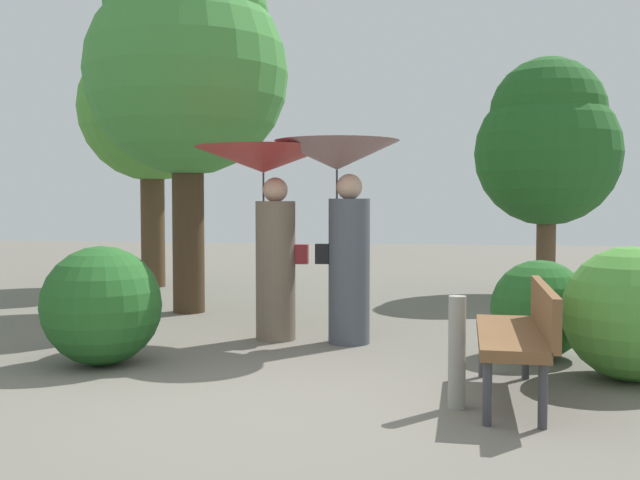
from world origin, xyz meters
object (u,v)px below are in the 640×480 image
object	(u,v)px
path_marker_post	(457,352)
tree_mid_left	(187,54)
tree_near_right	(548,141)
park_bench	(521,330)
tree_near_left	(151,94)
person_left	(268,195)
person_right	(341,197)

from	to	relation	value
path_marker_post	tree_mid_left	bearing A→B (deg)	129.33
tree_near_right	path_marker_post	world-z (taller)	tree_near_right
tree_mid_left	path_marker_post	world-z (taller)	tree_mid_left
park_bench	tree_mid_left	xyz separation A→B (m)	(-3.75, 3.72, 2.78)
tree_near_left	tree_mid_left	world-z (taller)	tree_mid_left
person_left	tree_near_right	xyz separation A→B (m)	(3.38, 4.21, 0.84)
tree_near_left	tree_mid_left	size ratio (longest dim) A/B	0.97
tree_near_left	person_left	bearing A→B (deg)	-55.91
tree_mid_left	park_bench	bearing A→B (deg)	-44.83
person_left	tree_near_right	bearing A→B (deg)	-44.63
tree_mid_left	person_right	bearing A→B (deg)	-38.85
tree_near_right	tree_mid_left	bearing A→B (deg)	-152.40
person_left	park_bench	bearing A→B (deg)	-137.08
park_bench	tree_mid_left	distance (m)	5.97
person_left	park_bench	world-z (taller)	person_left
tree_near_left	person_right	bearing A→B (deg)	-50.02
person_left	tree_near_left	xyz separation A→B (m)	(-2.97, 4.38, 1.71)
tree_near_right	tree_mid_left	distance (m)	5.51
person_left	path_marker_post	xyz separation A→B (m)	(1.86, -2.31, -1.10)
tree_near_left	tree_near_right	distance (m)	6.40
tree_near_right	path_marker_post	distance (m)	6.97
person_left	park_bench	xyz separation A→B (m)	(2.32, -2.03, -0.98)
person_left	tree_near_right	distance (m)	5.46
tree_near_left	path_marker_post	world-z (taller)	tree_near_left
tree_near_left	tree_near_right	world-z (taller)	tree_near_left
park_bench	tree_near_left	size ratio (longest dim) A/B	0.32
person_right	tree_near_right	xyz separation A→B (m)	(2.60, 4.29, 0.86)
tree_near_right	person_left	bearing A→B (deg)	-128.74
tree_near_left	tree_mid_left	distance (m)	3.10
person_left	path_marker_post	distance (m)	3.16
park_bench	tree_mid_left	size ratio (longest dim) A/B	0.31
tree_mid_left	path_marker_post	size ratio (longest dim) A/B	6.27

